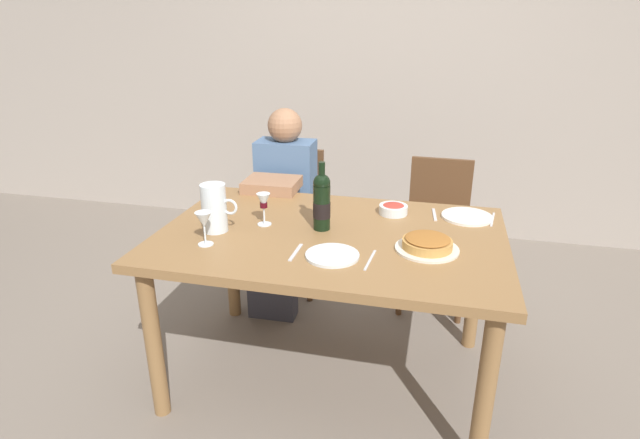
% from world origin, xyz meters
% --- Properties ---
extents(ground_plane, '(8.00, 8.00, 0.00)m').
position_xyz_m(ground_plane, '(0.00, 0.00, 0.00)').
color(ground_plane, slate).
extents(back_wall, '(8.00, 0.10, 2.80)m').
position_xyz_m(back_wall, '(0.00, 2.03, 1.40)').
color(back_wall, '#A3998E').
rests_on(back_wall, ground).
extents(dining_table, '(1.50, 1.00, 0.76)m').
position_xyz_m(dining_table, '(0.00, 0.00, 0.67)').
color(dining_table, olive).
rests_on(dining_table, ground).
extents(wine_bottle, '(0.08, 0.08, 0.31)m').
position_xyz_m(wine_bottle, '(-0.05, 0.04, 0.89)').
color(wine_bottle, black).
rests_on(wine_bottle, dining_table).
extents(water_pitcher, '(0.16, 0.11, 0.21)m').
position_xyz_m(water_pitcher, '(-0.50, -0.09, 0.85)').
color(water_pitcher, silver).
rests_on(water_pitcher, dining_table).
extents(baked_tart, '(0.26, 0.26, 0.06)m').
position_xyz_m(baked_tart, '(0.42, -0.08, 0.79)').
color(baked_tart, silver).
rests_on(baked_tart, dining_table).
extents(salad_bowl, '(0.14, 0.14, 0.05)m').
position_xyz_m(salad_bowl, '(0.24, 0.30, 0.79)').
color(salad_bowl, silver).
rests_on(salad_bowl, dining_table).
extents(wine_glass_left_diner, '(0.07, 0.07, 0.14)m').
position_xyz_m(wine_glass_left_diner, '(-0.48, -0.24, 0.86)').
color(wine_glass_left_diner, silver).
rests_on(wine_glass_left_diner, dining_table).
extents(wine_glass_right_diner, '(0.06, 0.06, 0.15)m').
position_xyz_m(wine_glass_right_diner, '(-0.32, 0.02, 0.87)').
color(wine_glass_right_diner, silver).
rests_on(wine_glass_right_diner, dining_table).
extents(dinner_plate_left_setting, '(0.24, 0.24, 0.01)m').
position_xyz_m(dinner_plate_left_setting, '(0.58, 0.33, 0.77)').
color(dinner_plate_left_setting, white).
rests_on(dinner_plate_left_setting, dining_table).
extents(dinner_plate_right_setting, '(0.21, 0.21, 0.01)m').
position_xyz_m(dinner_plate_right_setting, '(0.06, -0.23, 0.77)').
color(dinner_plate_right_setting, silver).
rests_on(dinner_plate_right_setting, dining_table).
extents(fork_left_setting, '(0.03, 0.16, 0.00)m').
position_xyz_m(fork_left_setting, '(0.43, 0.33, 0.76)').
color(fork_left_setting, silver).
rests_on(fork_left_setting, dining_table).
extents(knife_left_setting, '(0.03, 0.18, 0.00)m').
position_xyz_m(knife_left_setting, '(0.70, 0.33, 0.76)').
color(knife_left_setting, silver).
rests_on(knife_left_setting, dining_table).
extents(knife_right_setting, '(0.02, 0.18, 0.00)m').
position_xyz_m(knife_right_setting, '(0.21, -0.23, 0.76)').
color(knife_right_setting, silver).
rests_on(knife_right_setting, dining_table).
extents(spoon_right_setting, '(0.02, 0.16, 0.00)m').
position_xyz_m(spoon_right_setting, '(-0.09, -0.23, 0.76)').
color(spoon_right_setting, silver).
rests_on(spoon_right_setting, dining_table).
extents(chair_left, '(0.41, 0.41, 0.87)m').
position_xyz_m(chair_left, '(-0.45, 0.92, 0.50)').
color(chair_left, brown).
rests_on(chair_left, ground).
extents(diner_left, '(0.34, 0.51, 1.16)m').
position_xyz_m(diner_left, '(-0.45, 0.68, 0.62)').
color(diner_left, '#4C6B93').
rests_on(diner_left, ground).
extents(chair_right, '(0.41, 0.41, 0.87)m').
position_xyz_m(chair_right, '(0.45, 0.89, 0.50)').
color(chair_right, brown).
rests_on(chair_right, ground).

